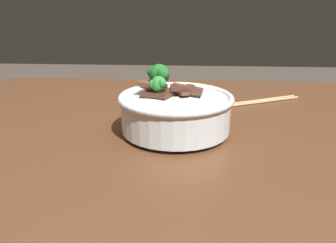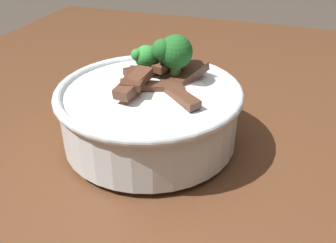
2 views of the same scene
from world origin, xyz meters
TOP-DOWN VIEW (x-y plane):
  - dining_table at (0.00, 0.00)m, footprint 1.56×0.99m
  - rice_bowl at (0.17, -0.00)m, footprint 0.23×0.23m
  - chopsticks_pair at (-0.06, -0.24)m, footprint 0.21×0.12m

SIDE VIEW (x-z plane):
  - dining_table at x=0.00m, z-range 0.29..1.07m
  - chopsticks_pair at x=-0.06m, z-range 0.77..0.78m
  - rice_bowl at x=0.17m, z-range 0.76..0.90m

